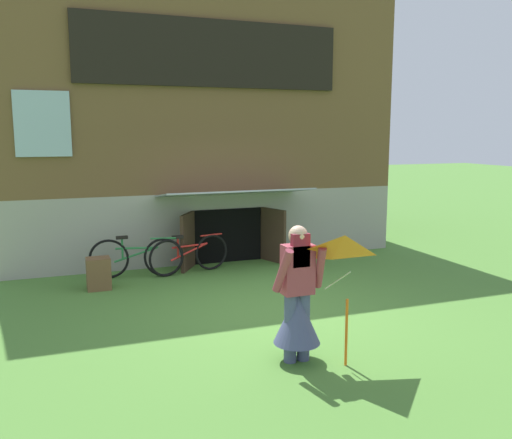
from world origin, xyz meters
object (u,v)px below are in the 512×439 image
Objects in this scene: person at (297,305)px; wooden_crate at (99,274)px; bicycle_green at (136,257)px; kite at (344,269)px; bicycle_red at (189,254)px.

wooden_crate is at bearing 101.40° from person.
bicycle_green is 0.87m from wooden_crate.
kite is 4.79m from bicycle_red.
wooden_crate is (-0.68, -0.53, -0.10)m from bicycle_green.
bicycle_red is at bearing 10.46° from bicycle_green.
kite is at bearing -63.59° from wooden_crate.
bicycle_green is at bearing 165.18° from bicycle_red.
kite is at bearing -60.58° from bicycle_green.
bicycle_green is (-1.13, 4.23, -0.28)m from person.
person is at bearing -62.19° from bicycle_green.
kite reaches higher than bicycle_green.
kite is 2.63× the size of wooden_crate.
kite is 0.85× the size of bicycle_green.
kite is 0.89× the size of bicycle_red.
person is 4.38m from bicycle_green.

